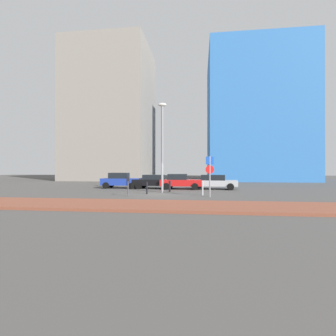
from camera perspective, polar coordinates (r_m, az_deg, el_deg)
name	(u,v)px	position (r m, az deg, el deg)	size (l,w,h in m)	color
ground_plane	(161,194)	(20.04, -1.61, -5.85)	(120.00, 120.00, 0.00)	#4C4947
sidewalk_brick	(142,205)	(13.68, -5.88, -8.20)	(40.00, 3.84, 0.14)	brown
parked_car_blue	(121,180)	(26.67, -10.43, -2.71)	(3.99, 1.97, 1.58)	#1E389E
parked_car_black	(154,181)	(25.75, -3.03, -2.97)	(4.26, 2.23, 1.38)	black
parked_car_red	(180,181)	(25.09, 2.70, -2.97)	(4.01, 2.10, 1.47)	red
parked_car_silver	(214,182)	(25.20, 10.22, -3.00)	(4.40, 2.14, 1.39)	#B7BABF
parking_sign_post	(210,171)	(18.16, 9.26, -0.74)	(0.59, 0.18, 2.86)	gray
parking_meter	(128,184)	(18.65, -8.87, -3.50)	(0.18, 0.14, 1.38)	#4C4C51
street_lamp	(162,140)	(21.53, -1.29, 6.19)	(0.70, 0.36, 7.48)	gray
traffic_bollard_near	(170,186)	(22.13, 0.38, -4.07)	(0.18, 0.18, 0.95)	black
traffic_bollard_mid	(203,188)	(19.43, 7.68, -4.47)	(0.12, 0.12, 1.05)	#B7B7BC
traffic_bollard_far	(147,188)	(20.22, -4.71, -4.43)	(0.13, 0.13, 0.96)	black
building_colorful_midrise	(254,117)	(48.95, 18.61, 10.69)	(16.13, 16.50, 22.40)	#3372BF
building_under_construction	(111,114)	(48.62, -12.50, 11.59)	(13.95, 12.97, 23.79)	gray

